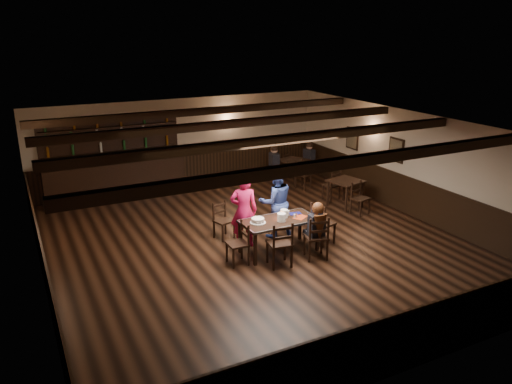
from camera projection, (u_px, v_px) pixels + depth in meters
name	position (u px, v px, depth m)	size (l,w,h in m)	color
ground	(255.00, 243.00, 11.45)	(10.00, 10.00, 0.00)	black
room_shell	(255.00, 169.00, 10.94)	(9.02, 10.02, 2.71)	beige
dining_table	(279.00, 223.00, 10.80)	(1.69, 0.87, 0.75)	black
chair_near_left	(281.00, 241.00, 10.12)	(0.52, 0.50, 0.99)	black
chair_near_right	(317.00, 235.00, 10.46)	(0.55, 0.54, 0.97)	black
chair_end_left	(241.00, 240.00, 10.31)	(0.41, 0.43, 0.90)	black
chair_end_right	(321.00, 221.00, 11.21)	(0.53, 0.55, 0.98)	black
chair_far_pushed	(222.00, 217.00, 11.61)	(0.49, 0.48, 0.86)	black
woman_pink	(244.00, 211.00, 11.06)	(0.61, 0.40, 1.67)	red
man_blue	(276.00, 202.00, 11.57)	(0.83, 0.64, 1.70)	navy
seated_person	(317.00, 222.00, 10.44)	(0.34, 0.51, 0.83)	black
cake	(258.00, 221.00, 10.60)	(0.34, 0.34, 0.11)	white
plate_stack_a	(281.00, 217.00, 10.67)	(0.19, 0.19, 0.18)	white
plate_stack_b	(284.00, 213.00, 10.87)	(0.16, 0.16, 0.19)	white
tea_light	(278.00, 218.00, 10.82)	(0.06, 0.06, 0.06)	#A5A8AD
salt_shaker	(295.00, 216.00, 10.87)	(0.04, 0.04, 0.09)	silver
pepper_shaker	(296.00, 215.00, 10.91)	(0.04, 0.04, 0.10)	#A5A8AD
drink_glass	(288.00, 213.00, 10.99)	(0.08, 0.08, 0.12)	silver
menu_red	(300.00, 217.00, 10.92)	(0.32, 0.23, 0.00)	#9C2F11
menu_blue	(295.00, 213.00, 11.13)	(0.27, 0.19, 0.00)	#0E0E49
bar_counter	(115.00, 173.00, 14.31)	(4.11, 0.70, 2.20)	black
back_table_a	(346.00, 184.00, 13.60)	(0.97, 0.97, 0.75)	black
back_table_b	(293.00, 163.00, 15.71)	(1.07, 1.07, 0.75)	black
bg_patron_left	(274.00, 158.00, 15.42)	(0.29, 0.41, 0.79)	black
bg_patron_right	(309.00, 154.00, 16.06)	(0.29, 0.40, 0.75)	black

